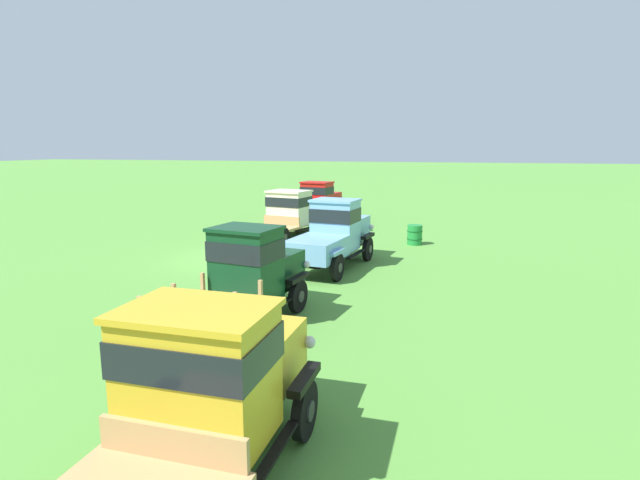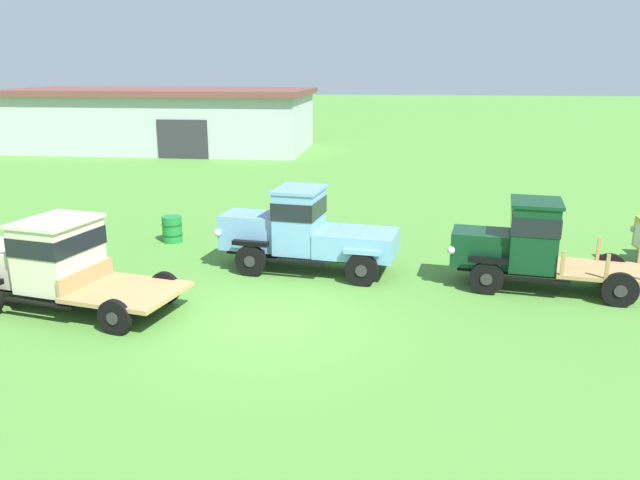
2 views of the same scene
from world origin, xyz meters
name	(u,v)px [view 1 (image 1 of 2)]	position (x,y,z in m)	size (l,w,h in m)	color
ground_plane	(239,258)	(0.00, 0.00, 0.00)	(240.00, 240.00, 0.00)	#518E38
vintage_truck_foreground_near	(315,201)	(-10.46, 0.02, 1.10)	(4.94, 2.74, 2.16)	black
vintage_truck_second_in_line	(292,212)	(-5.22, 0.36, 1.12)	(5.73, 2.97, 2.14)	black
vintage_truck_midrow_center	(334,234)	(0.30, 3.72, 1.16)	(5.11, 2.42, 2.34)	black
vintage_truck_far_side	(250,272)	(6.11, 3.08, 1.18)	(5.02, 2.40, 2.29)	black
vintage_truck_back_of_row	(209,382)	(11.52, 4.83, 1.18)	(5.00, 2.19, 2.25)	black
oil_drum_beside_row	(415,235)	(-4.43, 6.14, 0.42)	(0.66, 0.66, 0.84)	#1E7F33
oil_drum_near_fence	(355,223)	(-7.03, 3.01, 0.45)	(0.65, 0.65, 0.89)	#1951B2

